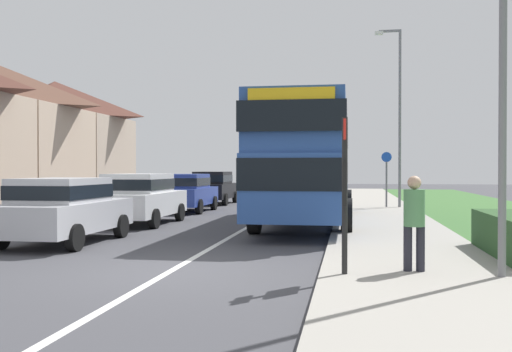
% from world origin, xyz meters
% --- Properties ---
extents(ground_plane, '(120.00, 120.00, 0.00)m').
position_xyz_m(ground_plane, '(0.00, 0.00, 0.00)').
color(ground_plane, '#424247').
extents(lane_marking_centre, '(0.14, 60.00, 0.01)m').
position_xyz_m(lane_marking_centre, '(0.00, 8.00, 0.00)').
color(lane_marking_centre, silver).
rests_on(lane_marking_centre, ground_plane).
extents(pavement_near_side, '(3.20, 68.00, 0.12)m').
position_xyz_m(pavement_near_side, '(4.20, 6.00, 0.06)').
color(pavement_near_side, '#9E998E').
rests_on(pavement_near_side, ground_plane).
extents(double_decker_bus, '(2.80, 11.26, 3.70)m').
position_xyz_m(double_decker_bus, '(1.75, 9.04, 2.14)').
color(double_decker_bus, '#284C93').
rests_on(double_decker_bus, ground_plane).
extents(parked_car_silver, '(1.96, 4.16, 1.56)m').
position_xyz_m(parked_car_silver, '(-3.66, 3.18, 0.87)').
color(parked_car_silver, '#B7B7BC').
rests_on(parked_car_silver, ground_plane).
extents(parked_car_white, '(2.00, 4.24, 1.63)m').
position_xyz_m(parked_car_white, '(-3.57, 8.05, 0.90)').
color(parked_car_white, silver).
rests_on(parked_car_white, ground_plane).
extents(parked_car_blue, '(1.95, 4.03, 1.57)m').
position_xyz_m(parked_car_blue, '(-3.63, 13.55, 0.87)').
color(parked_car_blue, navy).
rests_on(parked_car_blue, ground_plane).
extents(parked_car_black, '(1.92, 4.07, 1.64)m').
position_xyz_m(parked_car_black, '(-3.75, 18.94, 0.90)').
color(parked_car_black, black).
rests_on(parked_car_black, ground_plane).
extents(pedestrian_at_stop, '(0.34, 0.34, 1.67)m').
position_xyz_m(pedestrian_at_stop, '(4.11, -0.04, 0.98)').
color(pedestrian_at_stop, '#23232D').
rests_on(pedestrian_at_stop, ground_plane).
extents(bus_stop_sign, '(0.09, 0.52, 2.60)m').
position_xyz_m(bus_stop_sign, '(3.00, -0.46, 1.54)').
color(bus_stop_sign, black).
rests_on(bus_stop_sign, ground_plane).
extents(cycle_route_sign, '(0.44, 0.08, 2.52)m').
position_xyz_m(cycle_route_sign, '(4.66, 16.20, 1.43)').
color(cycle_route_sign, slate).
rests_on(cycle_route_sign, ground_plane).
extents(street_lamp_near, '(1.14, 0.20, 7.66)m').
position_xyz_m(street_lamp_near, '(5.30, -0.32, 4.38)').
color(street_lamp_near, slate).
rests_on(street_lamp_near, ground_plane).
extents(street_lamp_mid, '(1.14, 0.20, 7.85)m').
position_xyz_m(street_lamp_mid, '(5.13, 16.27, 4.48)').
color(street_lamp_mid, slate).
rests_on(street_lamp_mid, ground_plane).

